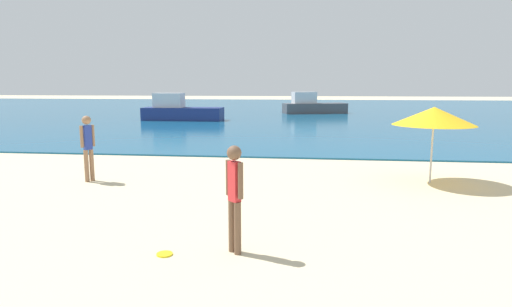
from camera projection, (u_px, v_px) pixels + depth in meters
name	position (u px, v px, depth m)	size (l,w,h in m)	color
water	(297.00, 110.00, 44.56)	(160.00, 60.00, 0.06)	#14567F
person_standing	(234.00, 193.00, 6.51)	(0.30, 0.29, 1.68)	brown
frisbee	(165.00, 254.00, 6.57)	(0.25, 0.25, 0.03)	yellow
person_distant	(88.00, 144.00, 11.43)	(0.26, 0.36, 1.77)	#936B4C
boat_near	(180.00, 111.00, 30.83)	(5.67, 1.82, 1.93)	navy
boat_far	(312.00, 106.00, 38.22)	(5.85, 3.35, 1.89)	#4C4C51
beach_umbrella	(434.00, 116.00, 11.15)	(2.10, 2.10, 2.01)	#B7B7BC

